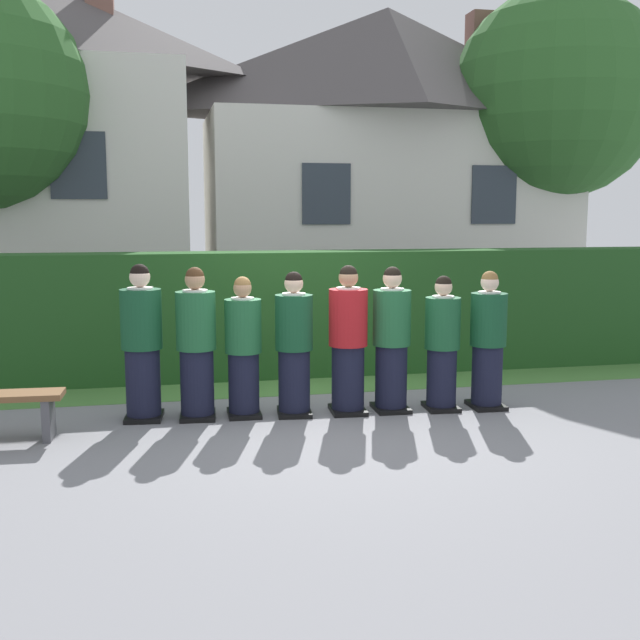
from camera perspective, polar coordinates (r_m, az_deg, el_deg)
The scene contains 14 objects.
ground_plane at distance 8.66m, azimuth 0.00°, elevation -6.89°, with size 60.00×60.00×0.00m, color slate.
student_front_row_0 at distance 8.47m, azimuth -13.05°, elevation -1.89°, with size 0.44×0.55×1.68m.
student_front_row_1 at distance 8.41m, azimuth -9.14°, elevation -1.98°, with size 0.43×0.50×1.65m.
student_front_row_2 at distance 8.43m, azimuth -5.70°, elevation -2.25°, with size 0.40×0.45×1.54m.
student_front_row_3 at distance 8.44m, azimuth -1.93°, elevation -2.03°, with size 0.41×0.52×1.59m.
student_in_red_blazer at distance 8.53m, azimuth 2.09°, elevation -1.72°, with size 0.43×0.50×1.65m.
student_front_row_5 at distance 8.65m, azimuth 5.32°, elevation -1.68°, with size 0.42×0.52×1.63m.
student_front_row_6 at distance 8.78m, azimuth 9.04°, elevation -1.95°, with size 0.40×0.46×1.53m.
student_front_row_7 at distance 8.95m, azimuth 12.33°, elevation -1.70°, with size 0.41×0.46×1.57m.
hedge at distance 10.54m, azimuth -2.39°, elevation 0.48°, with size 11.64×0.70×1.70m.
school_building_main at distance 16.26m, azimuth 4.95°, elevation 11.55°, with size 7.72×3.53×6.31m.
school_building_annex at distance 15.70m, azimuth -22.29°, elevation 11.98°, with size 6.90×4.20×6.78m.
oak_tree_right at distance 16.66m, azimuth 17.07°, elevation 15.62°, with size 4.15×4.15×6.62m.
lawn_strip at distance 9.91m, azimuth -1.58°, elevation -4.96°, with size 11.64×0.90×0.01m, color #477A38.
Camera 1 is at (-1.74, -8.19, 2.22)m, focal length 43.20 mm.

